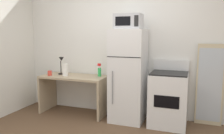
{
  "coord_description": "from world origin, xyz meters",
  "views": [
    {
      "loc": [
        1.21,
        -2.55,
        1.56
      ],
      "look_at": [
        -0.1,
        1.1,
        1.0
      ],
      "focal_mm": 36.64,
      "sensor_mm": 36.0,
      "label": 1
    }
  ],
  "objects_px": {
    "paper_towel_roll": "(65,70)",
    "coffee_mug": "(50,73)",
    "spray_bottle": "(99,71)",
    "desk": "(74,87)",
    "leaning_mirror": "(210,85)",
    "microwave": "(128,21)",
    "oven_range": "(168,99)",
    "refrigerator": "(128,76)",
    "desk_lamp": "(61,63)"
  },
  "relations": [
    {
      "from": "paper_towel_roll",
      "to": "coffee_mug",
      "type": "bearing_deg",
      "value": -169.06
    },
    {
      "from": "paper_towel_roll",
      "to": "spray_bottle",
      "type": "bearing_deg",
      "value": 17.17
    },
    {
      "from": "desk",
      "to": "paper_towel_roll",
      "type": "distance_m",
      "value": 0.38
    },
    {
      "from": "desk",
      "to": "coffee_mug",
      "type": "xyz_separation_m",
      "value": [
        -0.46,
        -0.13,
        0.26
      ]
    },
    {
      "from": "spray_bottle",
      "to": "desk",
      "type": "bearing_deg",
      "value": -165.73
    },
    {
      "from": "coffee_mug",
      "to": "leaning_mirror",
      "type": "relative_size",
      "value": 0.07
    },
    {
      "from": "spray_bottle",
      "to": "coffee_mug",
      "type": "xyz_separation_m",
      "value": [
        -0.95,
        -0.26,
        -0.05
      ]
    },
    {
      "from": "spray_bottle",
      "to": "microwave",
      "type": "bearing_deg",
      "value": -13.86
    },
    {
      "from": "desk",
      "to": "oven_range",
      "type": "relative_size",
      "value": 1.18
    },
    {
      "from": "refrigerator",
      "to": "oven_range",
      "type": "relative_size",
      "value": 1.49
    },
    {
      "from": "desk_lamp",
      "to": "leaning_mirror",
      "type": "relative_size",
      "value": 0.25
    },
    {
      "from": "paper_towel_roll",
      "to": "refrigerator",
      "type": "xyz_separation_m",
      "value": [
        1.26,
        0.07,
        -0.05
      ]
    },
    {
      "from": "spray_bottle",
      "to": "paper_towel_roll",
      "type": "bearing_deg",
      "value": -162.83
    },
    {
      "from": "desk_lamp",
      "to": "spray_bottle",
      "type": "height_order",
      "value": "desk_lamp"
    },
    {
      "from": "refrigerator",
      "to": "leaning_mirror",
      "type": "height_order",
      "value": "refrigerator"
    },
    {
      "from": "desk",
      "to": "microwave",
      "type": "bearing_deg",
      "value": -1.4
    },
    {
      "from": "desk_lamp",
      "to": "paper_towel_roll",
      "type": "xyz_separation_m",
      "value": [
        0.16,
        -0.12,
        -0.12
      ]
    },
    {
      "from": "spray_bottle",
      "to": "paper_towel_roll",
      "type": "height_order",
      "value": "spray_bottle"
    },
    {
      "from": "desk",
      "to": "coffee_mug",
      "type": "relative_size",
      "value": 13.65
    },
    {
      "from": "desk_lamp",
      "to": "oven_range",
      "type": "bearing_deg",
      "value": -1.4
    },
    {
      "from": "desk_lamp",
      "to": "oven_range",
      "type": "xyz_separation_m",
      "value": [
        2.13,
        -0.05,
        -0.52
      ]
    },
    {
      "from": "refrigerator",
      "to": "microwave",
      "type": "xyz_separation_m",
      "value": [
        0.0,
        -0.02,
        0.95
      ]
    },
    {
      "from": "desk",
      "to": "microwave",
      "type": "xyz_separation_m",
      "value": [
        1.11,
        -0.03,
        1.24
      ]
    },
    {
      "from": "oven_range",
      "to": "microwave",
      "type": "bearing_deg",
      "value": -178.07
    },
    {
      "from": "spray_bottle",
      "to": "paper_towel_roll",
      "type": "relative_size",
      "value": 1.04
    },
    {
      "from": "paper_towel_roll",
      "to": "microwave",
      "type": "height_order",
      "value": "microwave"
    },
    {
      "from": "desk_lamp",
      "to": "coffee_mug",
      "type": "height_order",
      "value": "desk_lamp"
    },
    {
      "from": "spray_bottle",
      "to": "refrigerator",
      "type": "bearing_deg",
      "value": -11.99
    },
    {
      "from": "desk",
      "to": "coffee_mug",
      "type": "distance_m",
      "value": 0.55
    },
    {
      "from": "spray_bottle",
      "to": "oven_range",
      "type": "distance_m",
      "value": 1.39
    },
    {
      "from": "paper_towel_roll",
      "to": "leaning_mirror",
      "type": "bearing_deg",
      "value": 7.08
    },
    {
      "from": "paper_towel_roll",
      "to": "desk_lamp",
      "type": "bearing_deg",
      "value": 142.46
    },
    {
      "from": "microwave",
      "to": "leaning_mirror",
      "type": "relative_size",
      "value": 0.33
    },
    {
      "from": "spray_bottle",
      "to": "microwave",
      "type": "xyz_separation_m",
      "value": [
        0.62,
        -0.15,
        0.93
      ]
    },
    {
      "from": "desk_lamp",
      "to": "microwave",
      "type": "bearing_deg",
      "value": -3.09
    },
    {
      "from": "refrigerator",
      "to": "leaning_mirror",
      "type": "relative_size",
      "value": 1.17
    },
    {
      "from": "paper_towel_roll",
      "to": "oven_range",
      "type": "xyz_separation_m",
      "value": [
        1.97,
        0.07,
        -0.4
      ]
    },
    {
      "from": "oven_range",
      "to": "desk_lamp",
      "type": "bearing_deg",
      "value": 178.6
    },
    {
      "from": "coffee_mug",
      "to": "spray_bottle",
      "type": "bearing_deg",
      "value": 15.16
    },
    {
      "from": "desk",
      "to": "refrigerator",
      "type": "bearing_deg",
      "value": -0.31
    },
    {
      "from": "desk_lamp",
      "to": "spray_bottle",
      "type": "bearing_deg",
      "value": 5.39
    },
    {
      "from": "coffee_mug",
      "to": "refrigerator",
      "type": "xyz_separation_m",
      "value": [
        1.57,
        0.13,
        0.02
      ]
    },
    {
      "from": "spray_bottle",
      "to": "microwave",
      "type": "height_order",
      "value": "microwave"
    },
    {
      "from": "paper_towel_roll",
      "to": "refrigerator",
      "type": "bearing_deg",
      "value": 3.07
    },
    {
      "from": "oven_range",
      "to": "paper_towel_roll",
      "type": "bearing_deg",
      "value": -177.96
    },
    {
      "from": "refrigerator",
      "to": "desk_lamp",
      "type": "bearing_deg",
      "value": 177.77
    },
    {
      "from": "desk_lamp",
      "to": "coffee_mug",
      "type": "xyz_separation_m",
      "value": [
        -0.15,
        -0.18,
        -0.19
      ]
    },
    {
      "from": "desk",
      "to": "leaning_mirror",
      "type": "height_order",
      "value": "leaning_mirror"
    },
    {
      "from": "coffee_mug",
      "to": "leaning_mirror",
      "type": "height_order",
      "value": "leaning_mirror"
    },
    {
      "from": "desk",
      "to": "spray_bottle",
      "type": "xyz_separation_m",
      "value": [
        0.49,
        0.12,
        0.31
      ]
    }
  ]
}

